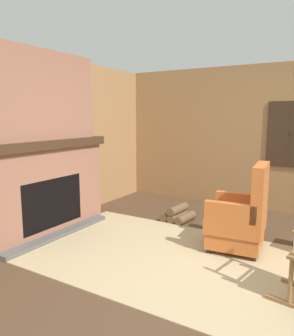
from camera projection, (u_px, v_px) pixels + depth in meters
name	position (u px, v px, depth m)	size (l,w,h in m)	color
ground_plane	(217.00, 278.00, 3.15)	(14.00, 14.00, 0.00)	#4C3523
wood_panel_wall_left	(26.00, 144.00, 4.32)	(0.06, 5.87, 2.36)	#9E7247
wood_panel_wall_back	(276.00, 139.00, 5.21)	(5.87, 0.09, 2.36)	#9E7247
fireplace_hearth	(42.00, 187.00, 4.27)	(0.66, 1.98, 1.24)	#93604C
chimney_breast	(36.00, 96.00, 4.09)	(0.39, 1.65, 1.10)	#93604C
area_rug	(173.00, 258.00, 3.58)	(3.43, 2.02, 0.01)	tan
armchair	(240.00, 220.00, 3.74)	(0.67, 0.66, 1.02)	#C6662D
firewood_stack	(178.00, 215.00, 4.86)	(0.42, 0.46, 0.24)	brown
oil_lamp_vase	(16.00, 132.00, 3.94)	(0.12, 0.12, 0.30)	#B24C42
storage_case	(50.00, 134.00, 4.40)	(0.17, 0.27, 0.11)	brown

